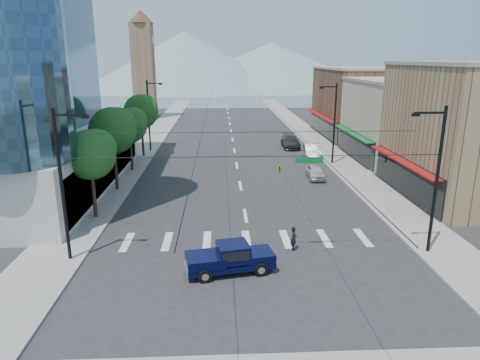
{
  "coord_description": "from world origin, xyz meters",
  "views": [
    {
      "loc": [
        -1.87,
        -24.48,
        11.51
      ],
      "look_at": [
        -0.44,
        5.43,
        3.0
      ],
      "focal_mm": 32.0,
      "sensor_mm": 36.0,
      "label": 1
    }
  ],
  "objects": [
    {
      "name": "shop_mid",
      "position": [
        20.0,
        24.0,
        4.5
      ],
      "size": [
        12.0,
        14.0,
        9.0
      ],
      "primitive_type": "cube",
      "color": "tan",
      "rests_on": "ground"
    },
    {
      "name": "pedestrian",
      "position": [
        2.63,
        -0.16,
        0.79
      ],
      "size": [
        0.44,
        0.62,
        1.57
      ],
      "primitive_type": "imported",
      "rotation": [
        0.0,
        0.0,
        1.45
      ],
      "color": "black",
      "rests_on": "ground"
    },
    {
      "name": "pickup_truck",
      "position": [
        -1.41,
        -2.84,
        0.88
      ],
      "size": [
        5.22,
        2.67,
        1.69
      ],
      "rotation": [
        0.0,
        0.0,
        0.19
      ],
      "color": "#060931",
      "rests_on": "ground"
    },
    {
      "name": "tree_midnear",
      "position": [
        -11.07,
        13.1,
        5.59
      ],
      "size": [
        4.09,
        4.09,
        7.52
      ],
      "color": "black",
      "rests_on": "ground"
    },
    {
      "name": "shop_far",
      "position": [
        20.0,
        40.0,
        5.0
      ],
      "size": [
        12.0,
        18.0,
        10.0
      ],
      "primitive_type": "cube",
      "color": "brown",
      "rests_on": "ground"
    },
    {
      "name": "ground",
      "position": [
        0.0,
        0.0,
        0.0
      ],
      "size": [
        160.0,
        160.0,
        0.0
      ],
      "primitive_type": "plane",
      "color": "#28282B",
      "rests_on": "ground"
    },
    {
      "name": "parked_car_mid",
      "position": [
        9.17,
        25.26,
        0.86
      ],
      "size": [
        2.32,
        5.38,
        1.72
      ],
      "primitive_type": "imported",
      "rotation": [
        0.0,
        0.0,
        -0.1
      ],
      "color": "#B8B8B8",
      "rests_on": "ground"
    },
    {
      "name": "mountain_right",
      "position": [
        20.0,
        160.0,
        9.0
      ],
      "size": [
        90.0,
        90.0,
        18.0
      ],
      "primitive_type": "cone",
      "color": "gray",
      "rests_on": "ground"
    },
    {
      "name": "tree_midfar",
      "position": [
        -11.07,
        20.1,
        4.99
      ],
      "size": [
        3.65,
        3.64,
        6.71
      ],
      "color": "black",
      "rests_on": "ground"
    },
    {
      "name": "lamp_pole_ne",
      "position": [
        10.67,
        22.0,
        4.94
      ],
      "size": [
        2.0,
        0.25,
        9.0
      ],
      "color": "black",
      "rests_on": "ground"
    },
    {
      "name": "lamp_pole_nw",
      "position": [
        -10.67,
        30.0,
        4.94
      ],
      "size": [
        2.0,
        0.25,
        9.0
      ],
      "color": "black",
      "rests_on": "ground"
    },
    {
      "name": "tree_far",
      "position": [
        -11.07,
        27.1,
        5.59
      ],
      "size": [
        4.09,
        4.09,
        7.52
      ],
      "color": "black",
      "rests_on": "ground"
    },
    {
      "name": "sidewalk_right",
      "position": [
        12.0,
        40.0,
        0.07
      ],
      "size": [
        4.0,
        120.0,
        0.15
      ],
      "primitive_type": "cube",
      "color": "gray",
      "rests_on": "ground"
    },
    {
      "name": "sidewalk_left",
      "position": [
        -12.0,
        40.0,
        0.07
      ],
      "size": [
        4.0,
        120.0,
        0.15
      ],
      "primitive_type": "cube",
      "color": "gray",
      "rests_on": "ground"
    },
    {
      "name": "mountain_left",
      "position": [
        -15.0,
        150.0,
        11.0
      ],
      "size": [
        80.0,
        80.0,
        22.0
      ],
      "primitive_type": "cone",
      "color": "gray",
      "rests_on": "ground"
    },
    {
      "name": "signal_rig",
      "position": [
        0.19,
        -1.0,
        4.64
      ],
      "size": [
        21.8,
        0.2,
        9.0
      ],
      "color": "black",
      "rests_on": "ground"
    },
    {
      "name": "clock_tower",
      "position": [
        -16.5,
        62.0,
        10.64
      ],
      "size": [
        4.8,
        4.8,
        20.4
      ],
      "color": "#8C6B4C",
      "rests_on": "ground"
    },
    {
      "name": "tree_near",
      "position": [
        -11.07,
        6.1,
        4.99
      ],
      "size": [
        3.65,
        3.64,
        6.71
      ],
      "color": "black",
      "rests_on": "ground"
    },
    {
      "name": "parked_car_near",
      "position": [
        7.6,
        16.22,
        0.67
      ],
      "size": [
        1.77,
        4.03,
        1.35
      ],
      "primitive_type": "imported",
      "rotation": [
        0.0,
        0.0,
        -0.05
      ],
      "color": "silver",
      "rests_on": "ground"
    },
    {
      "name": "parked_car_far",
      "position": [
        7.6,
        31.7,
        0.8
      ],
      "size": [
        2.44,
        5.58,
        1.6
      ],
      "primitive_type": "imported",
      "rotation": [
        0.0,
        0.0,
        -0.04
      ],
      "color": "#2F2F32",
      "rests_on": "ground"
    }
  ]
}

